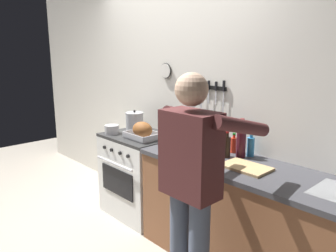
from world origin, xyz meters
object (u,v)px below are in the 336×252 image
person_cook (192,181)px  roasting_pan (142,131)px  saucepan (112,129)px  bottle_dish_soap (251,146)px  stock_pot (135,121)px  bottle_wine_red (241,141)px  bottle_soy_sauce (227,147)px  stove (141,174)px  bottle_vinegar (197,138)px  cutting_board (246,167)px  bottle_olive_oil (215,141)px  bottle_hot_sauce (234,145)px

person_cook → roasting_pan: (-1.21, 0.55, 0.03)m
saucepan → bottle_dish_soap: bearing=15.9°
roasting_pan → saucepan: size_ratio=2.29×
stock_pot → bottle_wine_red: bearing=1.8°
saucepan → bottle_soy_sauce: bearing=10.2°
roasting_pan → bottle_wine_red: bearing=12.3°
roasting_pan → stove: bearing=151.2°
bottle_vinegar → bottle_dish_soap: 0.50m
bottle_wine_red → bottle_soy_sauce: (-0.08, -0.09, -0.05)m
stock_pot → bottle_vinegar: 0.98m
bottle_soy_sauce → roasting_pan: bearing=-172.0°
saucepan → cutting_board: bearing=4.8°
bottle_wine_red → bottle_olive_oil: size_ratio=1.10×
stock_pot → bottle_vinegar: (0.98, -0.03, -0.01)m
stove → saucepan: (-0.26, -0.19, 0.50)m
stove → bottle_wine_red: size_ratio=2.70×
bottle_olive_oil → cutting_board: bearing=-12.4°
stock_pot → bottle_vinegar: bottle_vinegar is taller
cutting_board → bottle_vinegar: (-0.63, 0.13, 0.08)m
bottle_olive_oil → stock_pot: bearing=176.5°
bottle_wine_red → cutting_board: bearing=-46.4°
saucepan → bottle_soy_sauce: 1.38m
stock_pot → bottle_dish_soap: bearing=4.9°
cutting_board → bottle_wine_red: (-0.19, 0.20, 0.13)m
saucepan → bottle_dish_soap: (1.48, 0.42, 0.04)m
stove → bottle_vinegar: (0.74, 0.08, 0.54)m
roasting_pan → saucepan: roasting_pan is taller
cutting_board → roasting_pan: bearing=-178.8°
bottle_vinegar → bottle_olive_oil: bearing=-11.2°
bottle_soy_sauce → bottle_olive_oil: (-0.10, -0.03, 0.03)m
saucepan → bottle_hot_sauce: (1.32, 0.40, 0.03)m
cutting_board → stock_pot: bearing=174.4°
roasting_pan → bottle_wine_red: bottle_wine_red is taller
bottle_hot_sauce → cutting_board: bearing=-40.3°
roasting_pan → bottle_hot_sauce: size_ratio=1.98×
stove → bottle_hot_sauce: bearing=11.4°
cutting_board → bottle_dish_soap: size_ratio=1.69×
person_cook → roasting_pan: bearing=74.7°
bottle_dish_soap → bottle_wine_red: size_ratio=0.64×
roasting_pan → bottle_hot_sauce: bearing=17.4°
cutting_board → bottle_vinegar: size_ratio=1.58×
person_cook → stock_pot: (-1.58, 0.74, 0.05)m
bottle_vinegar → bottle_dish_soap: size_ratio=1.07×
stove → saucepan: size_ratio=5.85×
stock_pot → bottle_wine_red: 1.41m
stock_pot → saucepan: stock_pot is taller
roasting_pan → bottle_soy_sauce: 0.98m
bottle_olive_oil → bottle_wine_red: bearing=33.4°
bottle_hot_sauce → bottle_wine_red: (0.12, -0.06, 0.07)m
cutting_board → bottle_hot_sauce: size_ratio=2.02×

